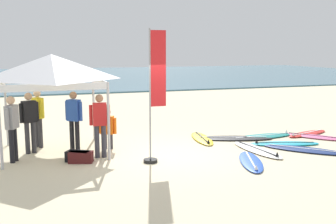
% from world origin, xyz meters
% --- Properties ---
extents(ground_plane, '(80.00, 80.00, 0.00)m').
position_xyz_m(ground_plane, '(0.00, 0.00, 0.00)').
color(ground_plane, beige).
extents(sea, '(80.00, 36.00, 0.10)m').
position_xyz_m(sea, '(0.00, 33.93, 0.05)').
color(sea, teal).
rests_on(sea, ground).
extents(canopy_tent, '(2.73, 2.73, 2.75)m').
position_xyz_m(canopy_tent, '(-2.86, 1.37, 2.38)').
color(canopy_tent, '#B7B7BC').
rests_on(canopy_tent, ground).
extents(surfboard_white, '(0.75, 2.20, 0.19)m').
position_xyz_m(surfboard_white, '(2.63, -0.39, 0.04)').
color(surfboard_white, white).
rests_on(surfboard_white, ground).
extents(surfboard_teal, '(2.48, 0.84, 0.19)m').
position_xyz_m(surfboard_teal, '(3.74, 1.11, 0.04)').
color(surfboard_teal, '#19847F').
rests_on(surfboard_teal, ground).
extents(surfboard_red, '(2.00, 1.08, 0.19)m').
position_xyz_m(surfboard_red, '(5.44, 1.01, 0.04)').
color(surfboard_red, red).
rests_on(surfboard_red, ground).
extents(surfboard_navy, '(2.11, 2.20, 0.19)m').
position_xyz_m(surfboard_navy, '(3.95, -0.81, 0.04)').
color(surfboard_navy, navy).
rests_on(surfboard_navy, ground).
extents(surfboard_cyan, '(2.20, 1.15, 0.19)m').
position_xyz_m(surfboard_cyan, '(3.82, 0.01, 0.04)').
color(surfboard_cyan, '#23B2CC').
rests_on(surfboard_cyan, ground).
extents(surfboard_yellow, '(0.84, 2.01, 0.19)m').
position_xyz_m(surfboard_yellow, '(1.72, 1.47, 0.04)').
color(surfboard_yellow, yellow).
rests_on(surfboard_yellow, ground).
extents(surfboard_blue, '(1.23, 2.03, 0.19)m').
position_xyz_m(surfboard_blue, '(1.83, -1.39, 0.04)').
color(surfboard_blue, blue).
rests_on(surfboard_blue, ground).
extents(surfboard_pink, '(1.83, 2.06, 0.19)m').
position_xyz_m(surfboard_pink, '(5.42, 0.47, 0.04)').
color(surfboard_pink, pink).
rests_on(surfboard_pink, ground).
extents(surfboard_black, '(2.64, 1.49, 0.19)m').
position_xyz_m(surfboard_black, '(2.69, 1.20, 0.04)').
color(surfboard_black, black).
rests_on(surfboard_black, ground).
extents(person_black, '(0.51, 0.34, 1.71)m').
position_xyz_m(person_black, '(-3.50, 1.45, 0.99)').
color(person_black, '#2D2D33').
rests_on(person_black, ground).
extents(person_grey, '(0.34, 0.51, 1.71)m').
position_xyz_m(person_grey, '(-3.92, 0.68, 0.99)').
color(person_grey, black).
rests_on(person_grey, ground).
extents(person_red, '(0.54, 0.27, 1.71)m').
position_xyz_m(person_red, '(-1.73, 0.38, 0.99)').
color(person_red, '#383842').
rests_on(person_red, ground).
extents(person_blue, '(0.44, 0.40, 1.71)m').
position_xyz_m(person_blue, '(-2.31, 1.32, 0.99)').
color(person_blue, black).
rests_on(person_blue, ground).
extents(person_yellow, '(0.35, 0.50, 1.71)m').
position_xyz_m(person_yellow, '(-3.27, 2.12, 0.99)').
color(person_yellow, '#2D2D33').
rests_on(person_yellow, ground).
extents(person_orange, '(0.49, 0.37, 1.20)m').
position_xyz_m(person_orange, '(-1.38, 1.26, 0.66)').
color(person_orange, '#2D2D33').
rests_on(person_orange, ground).
extents(banner_flag, '(0.60, 0.36, 3.40)m').
position_xyz_m(banner_flag, '(-0.48, -0.50, 1.57)').
color(banner_flag, '#99999E').
rests_on(banner_flag, ground).
extents(gear_bag_near_tent, '(0.67, 0.50, 0.28)m').
position_xyz_m(gear_bag_near_tent, '(-2.29, 0.06, 0.14)').
color(gear_bag_near_tent, '#4C1919').
rests_on(gear_bag_near_tent, ground).
extents(gear_bag_by_pole, '(0.68, 0.59, 0.28)m').
position_xyz_m(gear_bag_by_pole, '(-2.35, 0.16, 0.14)').
color(gear_bag_by_pole, black).
rests_on(gear_bag_by_pole, ground).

